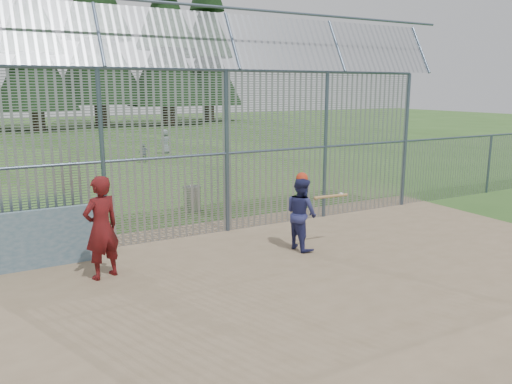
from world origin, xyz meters
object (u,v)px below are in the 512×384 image
batter (301,213)px  trash_can (192,198)px  onlooker (101,228)px  dugout_wall (32,240)px

batter → trash_can: size_ratio=2.00×
onlooker → dugout_wall: bearing=-66.7°
batter → trash_can: (-0.82, 4.56, -0.46)m
dugout_wall → onlooker: size_ratio=1.26×
dugout_wall → batter: (5.42, -1.51, 0.22)m
dugout_wall → onlooker: bearing=-45.4°
trash_can → dugout_wall: bearing=-146.5°
dugout_wall → onlooker: 1.67m
dugout_wall → trash_can: (4.60, 3.05, -0.24)m
onlooker → trash_can: onlooker is taller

